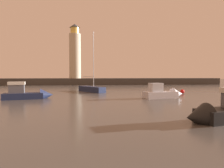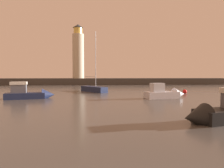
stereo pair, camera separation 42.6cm
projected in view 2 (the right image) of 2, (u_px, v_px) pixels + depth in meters
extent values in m
plane|color=#4C4742|center=(113.00, 94.00, 33.41)|extent=(220.00, 220.00, 0.00)
cube|color=#423F3D|center=(107.00, 81.00, 64.44)|extent=(76.74, 4.65, 2.06)
cylinder|color=beige|center=(78.00, 56.00, 63.50)|extent=(3.65, 3.65, 14.13)
cylinder|color=#F2CC59|center=(78.00, 31.00, 63.13)|extent=(2.73, 2.73, 1.98)
cone|color=#33383D|center=(78.00, 26.00, 63.06)|extent=(3.28, 3.28, 1.13)
cone|color=black|center=(195.00, 117.00, 12.62)|extent=(2.04, 2.12, 1.75)
cube|color=silver|center=(162.00, 95.00, 26.87)|extent=(4.88, 2.79, 0.90)
cone|color=silver|center=(179.00, 94.00, 27.64)|extent=(1.98, 2.06, 1.75)
cube|color=silver|center=(157.00, 87.00, 26.62)|extent=(1.88, 1.59, 1.16)
cube|color=#1E284C|center=(25.00, 96.00, 26.25)|extent=(5.22, 2.99, 0.80)
cone|color=#1E284C|center=(48.00, 95.00, 27.14)|extent=(2.03, 2.11, 1.76)
cube|color=#595960|center=(19.00, 89.00, 25.97)|extent=(2.05, 1.59, 1.09)
cube|color=silver|center=(19.00, 83.00, 25.94)|extent=(2.26, 1.75, 0.38)
cube|color=#1E284C|center=(94.00, 89.00, 37.08)|extent=(5.19, 6.51, 1.00)
cylinder|color=#B7B7BC|center=(96.00, 59.00, 36.29)|extent=(0.12, 0.12, 10.06)
cylinder|color=#B7B7BC|center=(90.00, 77.00, 37.91)|extent=(2.21, 3.14, 0.09)
sphere|color=red|center=(185.00, 91.00, 33.46)|extent=(0.72, 0.72, 0.72)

